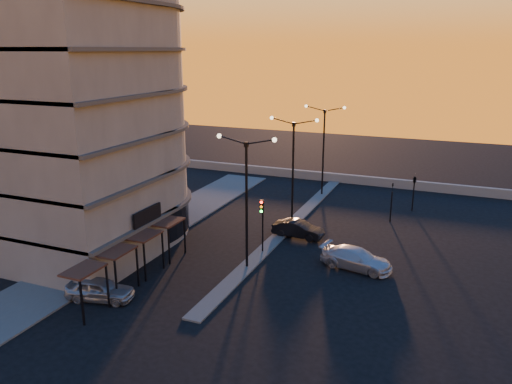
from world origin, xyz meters
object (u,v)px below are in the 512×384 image
object	(u,v)px
car_sedan	(298,229)
car_wagon	(356,259)
traffic_light_main	(262,217)
car_hatchback	(100,289)
streetlamp_mid	(293,163)

from	to	relation	value
car_sedan	car_wagon	size ratio (longest dim) A/B	0.83
traffic_light_main	car_hatchback	world-z (taller)	traffic_light_main
traffic_light_main	car_sedan	size ratio (longest dim) A/B	1.00
streetlamp_mid	traffic_light_main	world-z (taller)	streetlamp_mid
traffic_light_main	streetlamp_mid	bearing A→B (deg)	90.00
streetlamp_mid	car_hatchback	bearing A→B (deg)	-110.03
traffic_light_main	car_sedan	distance (m)	5.04
streetlamp_mid	traffic_light_main	bearing A→B (deg)	-90.00
car_hatchback	car_wagon	bearing A→B (deg)	-64.81
car_hatchback	car_sedan	xyz separation A→B (m)	(8.00, 14.99, -0.02)
car_sedan	streetlamp_mid	bearing A→B (deg)	30.52
car_wagon	car_sedan	bearing A→B (deg)	62.79
streetlamp_mid	car_wagon	world-z (taller)	streetlamp_mid
traffic_light_main	car_wagon	bearing A→B (deg)	0.18
car_wagon	car_hatchback	bearing A→B (deg)	137.56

